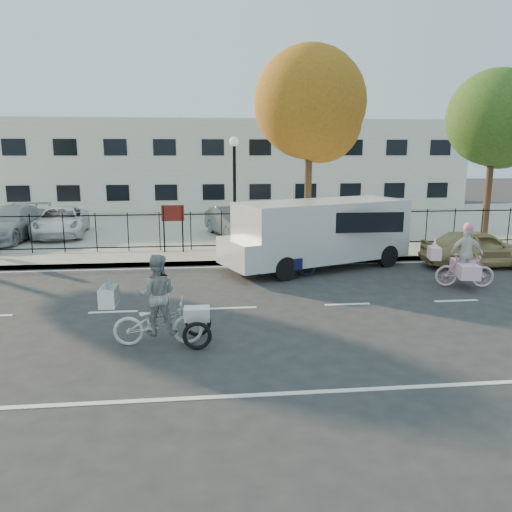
{
  "coord_description": "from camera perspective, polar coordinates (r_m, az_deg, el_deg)",
  "views": [
    {
      "loc": [
        -0.72,
        -12.2,
        3.92
      ],
      "look_at": [
        0.72,
        1.2,
        1.1
      ],
      "focal_mm": 35.0,
      "sensor_mm": 36.0,
      "label": 1
    }
  ],
  "objects": [
    {
      "name": "lot_car_d",
      "position": [
        24.55,
        12.99,
        4.32
      ],
      "size": [
        1.66,
        4.09,
        1.39
      ],
      "primitive_type": "imported",
      "rotation": [
        0.0,
        0.0,
        0.01
      ],
      "color": "#ABAFB3",
      "rests_on": "parking_lot"
    },
    {
      "name": "parking_lot",
      "position": [
        27.48,
        -4.57,
        3.73
      ],
      "size": [
        60.0,
        15.6,
        0.15
      ],
      "primitive_type": "cube",
      "color": "#A8A399",
      "rests_on": "ground"
    },
    {
      "name": "lot_car_c",
      "position": [
        22.72,
        -2.72,
        3.96
      ],
      "size": [
        2.54,
        4.3,
        1.34
      ],
      "primitive_type": "imported",
      "rotation": [
        0.0,
        0.0,
        0.29
      ],
      "color": "#52565A",
      "rests_on": "parking_lot"
    },
    {
      "name": "zebra_trike",
      "position": [
        10.47,
        -11.15,
        -6.11
      ],
      "size": [
        2.22,
        0.84,
        1.91
      ],
      "rotation": [
        0.0,
        0.0,
        1.56
      ],
      "color": "silver",
      "rests_on": "ground"
    },
    {
      "name": "building",
      "position": [
        37.22,
        -5.09,
        10.35
      ],
      "size": [
        34.0,
        10.0,
        6.0
      ],
      "primitive_type": "cube",
      "color": "silver",
      "rests_on": "ground"
    },
    {
      "name": "sidewalk",
      "position": [
        18.71,
        -3.79,
        -0.07
      ],
      "size": [
        60.0,
        2.2,
        0.15
      ],
      "primitive_type": "cube",
      "color": "#A8A399",
      "rests_on": "ground"
    },
    {
      "name": "lot_car_a",
      "position": [
        24.17,
        -26.33,
        3.36
      ],
      "size": [
        2.54,
        5.21,
        1.46
      ],
      "primitive_type": "imported",
      "rotation": [
        0.0,
        0.0,
        -0.1
      ],
      "color": "#A5A8AC",
      "rests_on": "parking_lot"
    },
    {
      "name": "iron_fence",
      "position": [
        19.65,
        -3.96,
        2.94
      ],
      "size": [
        58.0,
        0.06,
        1.5
      ],
      "primitive_type": null,
      "color": "black",
      "rests_on": "sidewalk"
    },
    {
      "name": "white_van",
      "position": [
        17.18,
        7.2,
        2.84
      ],
      "size": [
        7.02,
        4.2,
        2.3
      ],
      "rotation": [
        0.0,
        0.0,
        0.38
      ],
      "color": "white",
      "rests_on": "ground"
    },
    {
      "name": "curb",
      "position": [
        17.69,
        -3.65,
        -0.76
      ],
      "size": [
        60.0,
        0.1,
        0.15
      ],
      "primitive_type": "cube",
      "color": "#A8A399",
      "rests_on": "ground"
    },
    {
      "name": "lot_car_b",
      "position": [
        24.52,
        -21.39,
        3.7
      ],
      "size": [
        2.76,
        4.95,
        1.31
      ],
      "primitive_type": "imported",
      "rotation": [
        0.0,
        0.0,
        0.13
      ],
      "color": "white",
      "rests_on": "parking_lot"
    },
    {
      "name": "bull_bike",
      "position": [
        15.99,
        4.0,
        -0.02
      ],
      "size": [
        1.73,
        1.18,
        1.62
      ],
      "rotation": [
        0.0,
        0.0,
        1.57
      ],
      "color": "#101C37",
      "rests_on": "ground"
    },
    {
      "name": "lamppost",
      "position": [
        19.06,
        -2.48,
        9.37
      ],
      "size": [
        0.36,
        0.36,
        4.33
      ],
      "color": "black",
      "rests_on": "sidewalk"
    },
    {
      "name": "tree_mid",
      "position": [
        20.32,
        6.53,
        16.42
      ],
      "size": [
        4.34,
        4.34,
        7.96
      ],
      "color": "#442D1D",
      "rests_on": "ground"
    },
    {
      "name": "gold_sedan",
      "position": [
        18.87,
        24.07,
        0.81
      ],
      "size": [
        3.86,
        1.6,
        1.31
      ],
      "primitive_type": "imported",
      "rotation": [
        0.0,
        0.0,
        1.56
      ],
      "color": "#A18C57",
      "rests_on": "ground"
    },
    {
      "name": "tree_east",
      "position": [
        23.95,
        25.83,
        13.55
      ],
      "size": [
        3.99,
        3.99,
        7.32
      ],
      "color": "#442D1D",
      "rests_on": "ground"
    },
    {
      "name": "unicorn_bike",
      "position": [
        15.84,
        22.7,
        -0.79
      ],
      "size": [
        1.96,
        1.4,
        1.93
      ],
      "rotation": [
        0.0,
        0.0,
        1.34
      ],
      "color": "#F2B8C7",
      "rests_on": "ground"
    },
    {
      "name": "street_sign",
      "position": [
        19.2,
        -9.47,
        4.16
      ],
      "size": [
        0.85,
        0.06,
        1.8
      ],
      "color": "black",
      "rests_on": "sidewalk"
    },
    {
      "name": "road_markings",
      "position": [
        12.83,
        -2.63,
        -5.96
      ],
      "size": [
        60.0,
        9.52,
        0.01
      ],
      "primitive_type": null,
      "color": "silver",
      "rests_on": "ground"
    },
    {
      "name": "ground",
      "position": [
        12.83,
        -2.63,
        -5.98
      ],
      "size": [
        120.0,
        120.0,
        0.0
      ],
      "primitive_type": "plane",
      "color": "#333334"
    }
  ]
}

